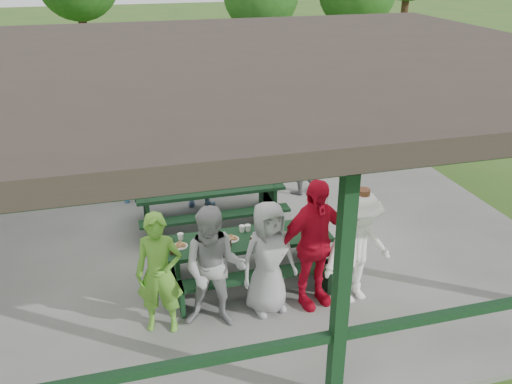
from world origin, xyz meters
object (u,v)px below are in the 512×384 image
object	(u,v)px
contestant_green	(159,274)
contestant_white_fedora	(358,248)
pickup_truck	(265,73)
spectator_lblue	(199,172)
contestant_grey_mid	(268,258)
contestant_red	(314,244)
picnic_table_far	(210,200)
picnic_table_near	(247,254)
farm_trailer	(136,90)
spectator_blue	(131,157)
spectator_grey	(300,160)
contestant_grey_left	(214,269)

from	to	relation	value
contestant_green	contestant_white_fedora	bearing A→B (deg)	13.82
pickup_truck	spectator_lblue	bearing A→B (deg)	-178.83
contestant_grey_mid	contestant_red	xyz separation A→B (m)	(0.65, -0.02, 0.13)
picnic_table_far	contestant_red	world-z (taller)	contestant_red
contestant_green	contestant_red	distance (m)	2.13
contestant_grey_mid	picnic_table_near	bearing A→B (deg)	87.87
contestant_green	farm_trailer	xyz separation A→B (m)	(0.43, 11.14, -0.24)
farm_trailer	contestant_grey_mid	bearing A→B (deg)	-82.80
contestant_green	contestant_grey_mid	xyz separation A→B (m)	(1.48, 0.03, -0.02)
contestant_white_fedora	farm_trailer	world-z (taller)	contestant_white_fedora
picnic_table_far	spectator_blue	distance (m)	1.95
picnic_table_near	contestant_grey_mid	xyz separation A→B (m)	(0.11, -0.77, 0.36)
pickup_truck	contestant_grey_mid	bearing A→B (deg)	-170.70
contestant_red	spectator_blue	world-z (taller)	contestant_red
contestant_green	picnic_table_far	bearing A→B (deg)	82.22
spectator_grey	farm_trailer	bearing A→B (deg)	-80.92
contestant_grey_mid	contestant_red	bearing A→B (deg)	-12.13
contestant_grey_left	pickup_truck	distance (m)	12.82
contestant_red	spectator_blue	distance (m)	4.73
spectator_blue	farm_trailer	distance (m)	6.99
contestant_grey_left	spectator_blue	world-z (taller)	spectator_blue
contestant_grey_left	contestant_grey_mid	world-z (taller)	contestant_grey_left
picnic_table_far	spectator_lblue	world-z (taller)	spectator_lblue
spectator_lblue	farm_trailer	bearing A→B (deg)	-60.06
contestant_red	picnic_table_far	bearing A→B (deg)	94.64
picnic_table_near	picnic_table_far	xyz separation A→B (m)	(-0.18, 2.00, 0.00)
contestant_green	contestant_white_fedora	size ratio (longest dim) A/B	0.97
spectator_lblue	spectator_grey	distance (m)	2.11
picnic_table_near	spectator_blue	size ratio (longest dim) A/B	1.32
spectator_blue	farm_trailer	xyz separation A→B (m)	(0.53, 6.96, -0.35)
contestant_grey_left	spectator_lblue	distance (m)	3.74
contestant_grey_mid	spectator_lblue	size ratio (longest dim) A/B	1.14
contestant_green	contestant_grey_left	bearing A→B (deg)	6.96
contestant_red	spectator_grey	distance (m)	3.86
contestant_grey_left	contestant_red	distance (m)	1.43
pickup_truck	farm_trailer	bearing A→B (deg)	126.20
contestant_grey_left	contestant_white_fedora	bearing A→B (deg)	18.92
spectator_grey	pickup_truck	world-z (taller)	pickup_truck
pickup_truck	farm_trailer	distance (m)	4.55
farm_trailer	pickup_truck	bearing A→B (deg)	12.74
contestant_green	spectator_grey	distance (m)	4.93
picnic_table_far	pickup_truck	xyz separation A→B (m)	(3.70, 9.20, 0.23)
picnic_table_far	contestant_grey_left	world-z (taller)	contestant_grey_left
contestant_grey_mid	contestant_white_fedora	xyz separation A→B (m)	(1.29, -0.11, 0.02)
picnic_table_near	contestant_red	bearing A→B (deg)	-46.63
contestant_red	spectator_lblue	distance (m)	3.73
picnic_table_near	spectator_blue	world-z (taller)	spectator_blue
picnic_table_near	contestant_grey_mid	size ratio (longest dim) A/B	1.52
picnic_table_far	spectator_lblue	size ratio (longest dim) A/B	1.82
spectator_lblue	farm_trailer	distance (m)	7.57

